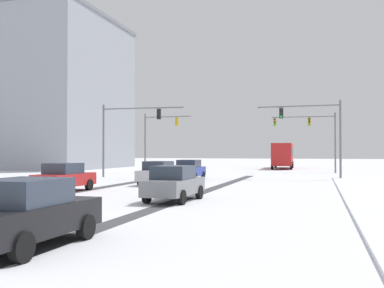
{
  "coord_description": "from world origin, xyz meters",
  "views": [
    {
      "loc": [
        8.47,
        -4.99,
        2.24
      ],
      "look_at": [
        0.0,
        24.8,
        2.8
      ],
      "focal_mm": 41.88,
      "sensor_mm": 36.0,
      "label": 1
    }
  ],
  "objects_px": {
    "traffic_signal_far_right": "(312,130)",
    "car_grey_fourth": "(174,183)",
    "traffic_signal_near_right": "(316,125)",
    "traffic_signal_near_left": "(126,126)",
    "office_building_far_left_block": "(28,95)",
    "car_black_fifth": "(27,213)",
    "bus_oncoming": "(283,154)",
    "car_red_third": "(64,177)",
    "traffic_signal_far_left": "(157,133)",
    "car_silver_second": "(159,173)",
    "car_blue_lead": "(189,170)"
  },
  "relations": [
    {
      "from": "car_silver_second",
      "to": "car_red_third",
      "type": "relative_size",
      "value": 1.01
    },
    {
      "from": "traffic_signal_near_right",
      "to": "traffic_signal_near_left",
      "type": "xyz_separation_m",
      "value": [
        -16.23,
        -1.96,
        0.04
      ]
    },
    {
      "from": "traffic_signal_far_left",
      "to": "car_red_third",
      "type": "xyz_separation_m",
      "value": [
        3.26,
        -23.93,
        -3.58
      ]
    },
    {
      "from": "traffic_signal_far_right",
      "to": "car_grey_fourth",
      "type": "bearing_deg",
      "value": -100.42
    },
    {
      "from": "traffic_signal_near_left",
      "to": "car_grey_fourth",
      "type": "height_order",
      "value": "traffic_signal_near_left"
    },
    {
      "from": "traffic_signal_near_left",
      "to": "car_grey_fourth",
      "type": "distance_m",
      "value": 20.17
    },
    {
      "from": "traffic_signal_near_right",
      "to": "traffic_signal_far_left",
      "type": "height_order",
      "value": "same"
    },
    {
      "from": "traffic_signal_near_right",
      "to": "traffic_signal_near_left",
      "type": "height_order",
      "value": "same"
    },
    {
      "from": "car_silver_second",
      "to": "office_building_far_left_block",
      "type": "xyz_separation_m",
      "value": [
        -29.36,
        26.06,
        9.62
      ]
    },
    {
      "from": "car_grey_fourth",
      "to": "car_silver_second",
      "type": "bearing_deg",
      "value": 113.95
    },
    {
      "from": "traffic_signal_near_right",
      "to": "office_building_far_left_block",
      "type": "distance_m",
      "value": 43.33
    },
    {
      "from": "car_blue_lead",
      "to": "car_grey_fourth",
      "type": "xyz_separation_m",
      "value": [
        3.73,
        -15.34,
        0.0
      ]
    },
    {
      "from": "traffic_signal_far_left",
      "to": "car_silver_second",
      "type": "relative_size",
      "value": 1.55
    },
    {
      "from": "traffic_signal_near_left",
      "to": "car_black_fifth",
      "type": "distance_m",
      "value": 29.46
    },
    {
      "from": "traffic_signal_near_left",
      "to": "bus_oncoming",
      "type": "height_order",
      "value": "traffic_signal_near_left"
    },
    {
      "from": "traffic_signal_near_right",
      "to": "car_red_third",
      "type": "distance_m",
      "value": 21.39
    },
    {
      "from": "traffic_signal_far_right",
      "to": "car_black_fifth",
      "type": "height_order",
      "value": "traffic_signal_far_right"
    },
    {
      "from": "traffic_signal_far_right",
      "to": "car_blue_lead",
      "type": "xyz_separation_m",
      "value": [
        -9.42,
        -15.59,
        -3.86
      ]
    },
    {
      "from": "car_grey_fourth",
      "to": "office_building_far_left_block",
      "type": "height_order",
      "value": "office_building_far_left_block"
    },
    {
      "from": "traffic_signal_near_right",
      "to": "traffic_signal_far_left",
      "type": "relative_size",
      "value": 1.06
    },
    {
      "from": "traffic_signal_near_right",
      "to": "office_building_far_left_block",
      "type": "height_order",
      "value": "office_building_far_left_block"
    },
    {
      "from": "car_red_third",
      "to": "traffic_signal_far_left",
      "type": "bearing_deg",
      "value": 97.76
    },
    {
      "from": "traffic_signal_near_right",
      "to": "car_blue_lead",
      "type": "distance_m",
      "value": 11.16
    },
    {
      "from": "traffic_signal_far_left",
      "to": "car_grey_fourth",
      "type": "xyz_separation_m",
      "value": [
        10.77,
        -26.89,
        -3.58
      ]
    },
    {
      "from": "car_blue_lead",
      "to": "office_building_far_left_block",
      "type": "height_order",
      "value": "office_building_far_left_block"
    },
    {
      "from": "car_silver_second",
      "to": "car_red_third",
      "type": "xyz_separation_m",
      "value": [
        -3.35,
        -6.4,
        0.0
      ]
    },
    {
      "from": "traffic_signal_near_right",
      "to": "office_building_far_left_block",
      "type": "relative_size",
      "value": 0.28
    },
    {
      "from": "car_grey_fourth",
      "to": "car_black_fifth",
      "type": "bearing_deg",
      "value": -91.07
    },
    {
      "from": "traffic_signal_far_left",
      "to": "car_silver_second",
      "type": "xyz_separation_m",
      "value": [
        6.61,
        -17.53,
        -3.58
      ]
    },
    {
      "from": "traffic_signal_near_right",
      "to": "car_grey_fourth",
      "type": "distance_m",
      "value": 20.32
    },
    {
      "from": "traffic_signal_far_right",
      "to": "car_grey_fourth",
      "type": "height_order",
      "value": "traffic_signal_far_right"
    },
    {
      "from": "traffic_signal_near_left",
      "to": "car_black_fifth",
      "type": "relative_size",
      "value": 1.83
    },
    {
      "from": "traffic_signal_near_right",
      "to": "car_red_third",
      "type": "bearing_deg",
      "value": -130.35
    },
    {
      "from": "traffic_signal_far_left",
      "to": "car_blue_lead",
      "type": "relative_size",
      "value": 1.58
    },
    {
      "from": "car_blue_lead",
      "to": "office_building_far_left_block",
      "type": "relative_size",
      "value": 0.17
    },
    {
      "from": "traffic_signal_far_left",
      "to": "traffic_signal_near_right",
      "type": "bearing_deg",
      "value": -24.96
    },
    {
      "from": "traffic_signal_far_right",
      "to": "bus_oncoming",
      "type": "height_order",
      "value": "traffic_signal_far_right"
    },
    {
      "from": "car_blue_lead",
      "to": "car_black_fifth",
      "type": "xyz_separation_m",
      "value": [
        3.54,
        -25.78,
        0.0
      ]
    },
    {
      "from": "car_red_third",
      "to": "bus_oncoming",
      "type": "distance_m",
      "value": 40.72
    },
    {
      "from": "car_black_fifth",
      "to": "office_building_far_left_block",
      "type": "bearing_deg",
      "value": 126.0
    },
    {
      "from": "traffic_signal_near_right",
      "to": "car_grey_fourth",
      "type": "xyz_separation_m",
      "value": [
        -6.14,
        -19.03,
        -3.66
      ]
    },
    {
      "from": "car_silver_second",
      "to": "car_red_third",
      "type": "height_order",
      "value": "same"
    },
    {
      "from": "traffic_signal_near_left",
      "to": "traffic_signal_far_right",
      "type": "bearing_deg",
      "value": 41.31
    },
    {
      "from": "traffic_signal_near_right",
      "to": "traffic_signal_far_right",
      "type": "xyz_separation_m",
      "value": [
        -0.45,
        11.9,
        0.2
      ]
    },
    {
      "from": "traffic_signal_far_left",
      "to": "office_building_far_left_block",
      "type": "xyz_separation_m",
      "value": [
        -22.75,
        8.53,
        6.04
      ]
    },
    {
      "from": "traffic_signal_near_right",
      "to": "car_silver_second",
      "type": "relative_size",
      "value": 1.64
    },
    {
      "from": "traffic_signal_far_right",
      "to": "car_grey_fourth",
      "type": "distance_m",
      "value": 31.69
    },
    {
      "from": "traffic_signal_far_right",
      "to": "bus_oncoming",
      "type": "bearing_deg",
      "value": 109.12
    },
    {
      "from": "traffic_signal_near_right",
      "to": "traffic_signal_far_left",
      "type": "bearing_deg",
      "value": 155.04
    },
    {
      "from": "car_blue_lead",
      "to": "car_red_third",
      "type": "height_order",
      "value": "same"
    }
  ]
}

